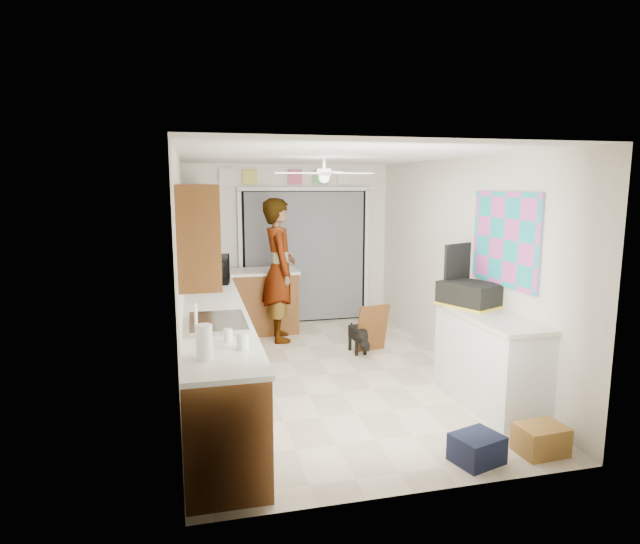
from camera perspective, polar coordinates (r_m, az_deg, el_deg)
floor at (r=6.36m, az=0.86°, el=-10.86°), size 5.00×5.00×0.00m
ceiling at (r=5.97m, az=0.92°, el=12.25°), size 5.00×5.00×0.00m
wall_back at (r=8.46m, az=-3.33°, el=2.94°), size 3.20×0.00×3.20m
wall_front at (r=3.72m, az=10.56°, el=-5.63°), size 3.20×0.00×3.20m
wall_left at (r=5.86m, az=-14.45°, el=-0.26°), size 0.00×5.00×5.00m
wall_right at (r=6.62m, az=14.43°, el=0.83°), size 0.00×5.00×5.00m
left_base_cabinets at (r=6.04m, az=-11.27°, el=-7.65°), size 0.60×4.80×0.90m
left_countertop at (r=5.92m, az=-11.32°, el=-3.30°), size 0.62×4.80×0.04m
upper_cabinets at (r=5.99m, az=-13.11°, el=5.30°), size 0.32×4.00×0.80m
sink_basin at (r=4.94m, az=-10.85°, el=-5.41°), size 0.50×0.76×0.06m
faucet at (r=4.92m, az=-13.10°, el=-4.43°), size 0.03×0.03×0.22m
peninsula_base at (r=8.03m, az=-6.16°, el=-3.24°), size 1.00×0.60×0.90m
peninsula_top at (r=7.94m, az=-6.22°, el=0.07°), size 1.04×0.64×0.04m
back_opening_recess at (r=8.51m, az=-1.63°, el=1.63°), size 2.00×0.06×2.10m
curtain_panel at (r=8.47m, az=-1.57°, el=1.60°), size 1.90×0.03×2.05m
door_trim_left at (r=8.33m, az=-8.47°, el=1.36°), size 0.06×0.04×2.10m
door_trim_right at (r=8.74m, az=4.97°, el=1.81°), size 0.06×0.04×2.10m
door_trim_head at (r=8.40m, az=-1.62°, el=8.85°), size 2.10×0.04×0.06m
header_frame_0 at (r=8.29m, az=-7.51°, el=10.01°), size 0.22×0.02×0.22m
header_frame_2 at (r=8.40m, az=-2.69°, el=10.08°), size 0.22×0.02×0.22m
header_frame_3 at (r=8.48m, az=0.01°, el=10.08°), size 0.22×0.02×0.22m
header_frame_4 at (r=8.59m, az=2.65°, el=10.06°), size 0.22×0.02×0.22m
route66_sign at (r=8.26m, az=-9.96°, el=9.96°), size 0.22×0.02×0.26m
right_counter_base at (r=5.66m, az=17.55°, el=-9.08°), size 0.50×1.40×0.90m
right_counter_top at (r=5.53m, az=17.71°, el=-4.47°), size 0.54×1.44×0.04m
abstract_painting at (r=5.70m, az=19.11°, el=3.32°), size 0.03×1.15×0.95m
ceiling_fan at (r=6.16m, az=0.44°, el=10.50°), size 1.14×1.14×0.24m
microwave at (r=7.05m, az=-11.26°, el=0.28°), size 0.45×0.62×0.33m
jar_a at (r=4.20m, az=-8.27°, el=-7.31°), size 0.10×0.10×0.13m
jar_b at (r=4.41m, az=-9.78°, el=-6.68°), size 0.09×0.09×0.11m
paper_towel_roll at (r=4.00m, az=-12.24°, el=-7.33°), size 0.15×0.15×0.26m
suitcase at (r=5.81m, az=15.67°, el=-2.28°), size 0.63×0.70×0.24m
suitcase_rim at (r=5.83m, az=15.62°, el=-3.34°), size 0.64×0.71×0.02m
suitcase_lid at (r=6.02m, az=14.44°, el=0.59°), size 0.39×0.20×0.50m
cardboard_box at (r=4.96m, az=22.49°, el=-16.18°), size 0.40×0.31×0.24m
navy_crate at (r=4.67m, az=16.39°, el=-17.61°), size 0.44×0.40×0.23m
cabinet_door_panel at (r=7.11m, az=5.60°, el=-5.96°), size 0.45×0.24×0.64m
man at (r=7.52m, az=-4.36°, el=0.22°), size 0.49×0.74×2.01m
dog at (r=7.10m, az=4.02°, el=-7.09°), size 0.24×0.49×0.38m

